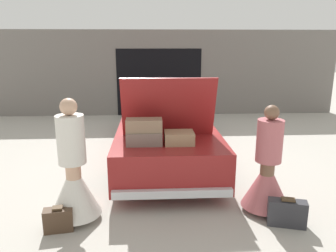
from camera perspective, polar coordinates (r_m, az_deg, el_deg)
ground_plane at (r=7.27m, az=-0.61°, el=-4.78°), size 40.00×40.00×0.00m
garage_wall_back at (r=11.04m, az=-1.59°, el=9.13°), size 12.00×0.14×2.80m
car at (r=7.11m, az=-0.64°, el=-0.26°), size 1.87×5.17×1.84m
person_left at (r=4.64m, az=-16.07°, el=-8.79°), size 0.69×0.69×1.69m
person_right at (r=4.91m, az=16.84°, el=-8.18°), size 0.68×0.68×1.56m
suitcase_beside_left_person at (r=4.62m, az=-18.53°, el=-15.21°), size 0.39×0.23×0.34m
suitcase_beside_right_person at (r=4.76m, az=19.99°, el=-14.04°), size 0.52×0.30×0.39m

